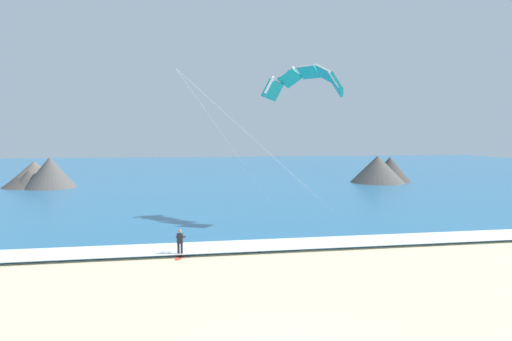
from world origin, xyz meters
TOP-DOWN VIEW (x-y plane):
  - sea at (0.00, 73.63)m, footprint 200.00×120.00m
  - surf_foam at (0.00, 14.63)m, footprint 200.00×2.84m
  - surfboard at (-3.60, 13.42)m, footprint 0.80×1.47m
  - kitesurfer at (-3.60, 13.44)m, footprint 0.61×0.61m
  - kite_primary at (6.61, 22.36)m, footprint 12.72×11.27m
  - headland_right at (26.63, 49.21)m, footprint 10.37×9.05m
  - headland_left at (-23.41, 51.11)m, footprint 10.56×9.93m

SIDE VIEW (x-z plane):
  - surfboard at x=-3.60m, z-range -0.02..0.07m
  - sea at x=0.00m, z-range 0.00..0.20m
  - surf_foam at x=0.00m, z-range 0.20..0.24m
  - kitesurfer at x=-3.60m, z-range 0.10..1.79m
  - headland_left at x=-23.41m, z-range -0.41..4.00m
  - headland_right at x=26.63m, z-range -0.05..4.26m
  - kite_primary at x=6.61m, z-range 5.93..17.79m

